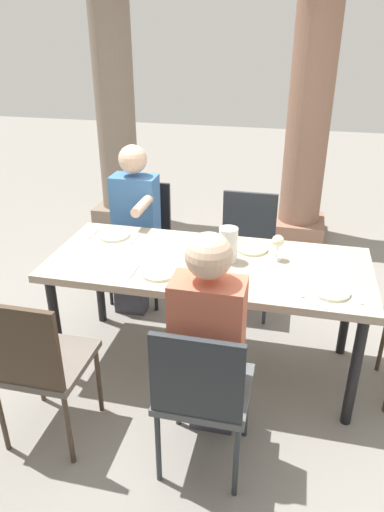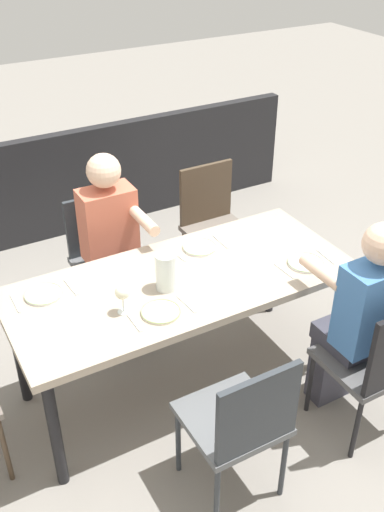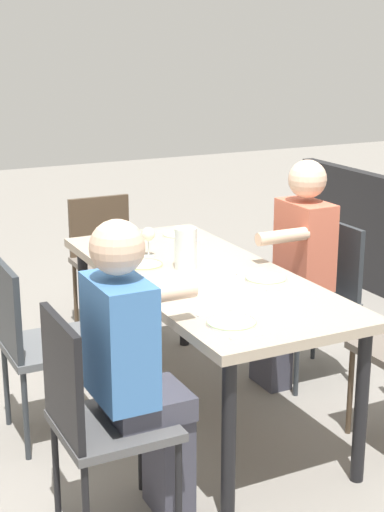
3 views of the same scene
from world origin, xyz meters
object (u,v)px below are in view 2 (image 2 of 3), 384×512
object	(u,v)px
plate_3	(44,294)
plate_0	(306,263)
plate_1	(200,247)
plate_2	(161,312)
diner_man_white	(359,316)
diner_woman_green	(114,245)
wine_glass_2	(122,293)
water_pitcher	(166,273)
chair_west_north	(379,360)
chair_mid_north	(241,421)
dining_table	(182,289)
chair_west_south	(214,220)
chair_mid_south	(105,253)

from	to	relation	value
plate_3	plate_0	bearing A→B (deg)	162.74
plate_1	plate_2	size ratio (longest dim) A/B	0.99
diner_man_white	diner_woman_green	bearing A→B (deg)	-57.07
diner_woman_green	wine_glass_2	distance (m)	0.84
plate_2	water_pitcher	distance (m)	0.24
chair_west_north	diner_man_white	bearing A→B (deg)	-89.05
chair_west_north	chair_mid_north	world-z (taller)	chair_west_north
plate_0	plate_2	size ratio (longest dim) A/B	1.03
dining_table	chair_west_south	size ratio (longest dim) A/B	2.07
dining_table	chair_west_north	bearing A→B (deg)	130.38
dining_table	chair_mid_north	distance (m)	0.86
chair_west_south	plate_3	xyz separation A→B (m)	(1.42, 0.61, 0.24)
diner_man_white	plate_3	size ratio (longest dim) A/B	6.29
dining_table	diner_woman_green	bearing A→B (deg)	-78.12
diner_man_white	plate_3	world-z (taller)	diner_man_white
diner_woman_green	plate_2	size ratio (longest dim) A/B	6.26
plate_1	chair_mid_north	bearing A→B (deg)	70.10
wine_glass_2	chair_mid_north	bearing A→B (deg)	110.01
diner_man_white	plate_0	size ratio (longest dim) A/B	6.10
plate_0	water_pitcher	world-z (taller)	water_pitcher
chair_west_north	plate_0	bearing A→B (deg)	-88.11
chair_west_south	water_pitcher	distance (m)	1.24
chair_west_north	water_pitcher	size ratio (longest dim) A/B	4.37
plate_2	plate_3	distance (m)	0.64
water_pitcher	chair_west_south	bearing A→B (deg)	-133.52
plate_1	water_pitcher	distance (m)	0.45
wine_glass_2	plate_3	bearing A→B (deg)	-47.14
chair_west_north	chair_mid_south	bearing A→B (deg)	-62.96
chair_west_south	plate_2	xyz separation A→B (m)	(0.95, 1.05, 0.24)
diner_man_white	wine_glass_2	bearing A→B (deg)	-25.82
chair_west_north	chair_west_south	size ratio (longest dim) A/B	0.99
diner_woman_green	water_pitcher	world-z (taller)	diner_woman_green
chair_mid_south	diner_woman_green	world-z (taller)	diner_woman_green
diner_woman_green	plate_2	xyz separation A→B (m)	(0.10, 0.87, 0.10)
water_pitcher	diner_woman_green	bearing A→B (deg)	-88.01
diner_man_white	water_pitcher	bearing A→B (deg)	-37.01
diner_man_white	plate_0	world-z (taller)	diner_man_white
diner_woman_green	plate_0	size ratio (longest dim) A/B	6.09
chair_mid_north	diner_man_white	xyz separation A→B (m)	(-0.85, -0.18, 0.16)
chair_mid_south	wine_glass_2	size ratio (longest dim) A/B	5.59
plate_1	water_pitcher	bearing A→B (deg)	36.30
diner_woman_green	plate_1	xyz separation A→B (m)	(-0.38, 0.42, 0.10)
plate_0	plate_1	distance (m)	0.63
chair_mid_south	plate_2	xyz separation A→B (m)	(0.10, 1.05, 0.26)
chair_mid_south	plate_3	bearing A→B (deg)	46.84
chair_west_north	plate_0	world-z (taller)	chair_west_north
dining_table	chair_mid_south	distance (m)	0.86
diner_man_white	plate_1	size ratio (longest dim) A/B	6.31
chair_west_north	plate_3	bearing A→B (deg)	-36.55
diner_woman_green	chair_mid_south	bearing A→B (deg)	-89.04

